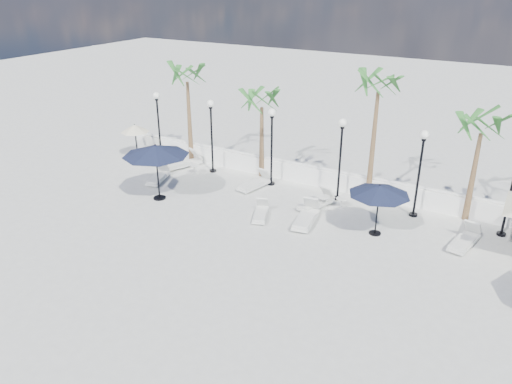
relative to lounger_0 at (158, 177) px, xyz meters
The scene contains 24 objects.
ground 9.52m from the lounger_0, 24.99° to the right, with size 100.00×100.00×0.00m, color #AEAEA9.
balustrade 9.31m from the lounger_0, 21.96° to the left, with size 26.00×0.30×1.01m.
lamppost_0 3.84m from the lounger_0, 127.07° to the left, with size 0.36×0.36×3.84m.
lamppost_1 3.73m from the lounger_0, 56.72° to the left, with size 0.36×0.36×3.84m.
lamppost_2 6.13m from the lounger_0, 25.80° to the left, with size 0.36×0.36×3.84m.
lamppost_3 9.26m from the lounger_0, 16.03° to the left, with size 0.36×0.36×3.84m.
lamppost_4 12.58m from the lounger_0, 11.55° to the left, with size 0.36×0.36×3.84m.
palm_0 5.42m from the lounger_0, 96.49° to the left, with size 2.60×2.60×5.50m.
palm_1 6.34m from the lounger_0, 38.47° to the left, with size 2.60×2.60×4.70m.
palm_2 11.45m from the lounger_0, 18.45° to the left, with size 2.60×2.60×6.10m.
palm_3 14.97m from the lounger_0, 13.07° to the left, with size 2.60×2.60×4.90m.
lounger_0 is the anchor object (origin of this frame).
lounger_1 2.21m from the lounger_0, 93.72° to the left, with size 1.46×2.24×0.80m.
lounger_2 4.94m from the lounger_0, 19.86° to the left, with size 1.00×2.04×0.73m.
lounger_3 8.41m from the lounger_0, ahead, with size 1.04×2.23×0.81m.
lounger_4 6.55m from the lounger_0, ahead, with size 1.12×1.74×0.62m.
lounger_5 8.21m from the lounger_0, ahead, with size 1.17×2.06×0.73m.
lounger_6 14.49m from the lounger_0, ahead, with size 0.99×2.04×0.74m.
side_table_0 2.01m from the lounger_0, 60.78° to the left, with size 0.49×0.49×0.48m.
side_table_1 8.51m from the lounger_0, ahead, with size 0.57×0.57×0.55m.
side_table_2 9.27m from the lounger_0, 10.47° to the left, with size 0.47×0.47×0.45m.
parasol_navy_left 3.01m from the lounger_0, 48.58° to the right, with size 3.03×3.03×2.67m.
parasol_navy_mid 11.32m from the lounger_0, ahead, with size 2.43×2.43×2.18m.
parasol_cream_small 4.27m from the lounger_0, 147.14° to the left, with size 1.60×1.60×1.96m.
Camera 1 is at (7.25, -13.69, 9.67)m, focal length 35.00 mm.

